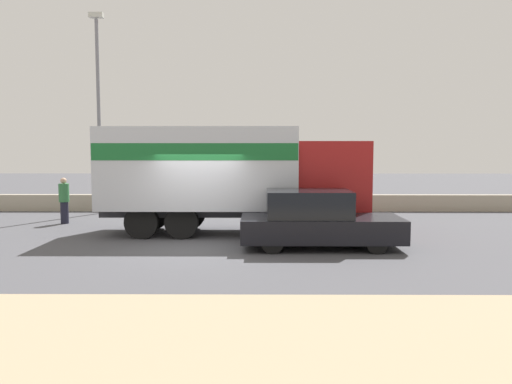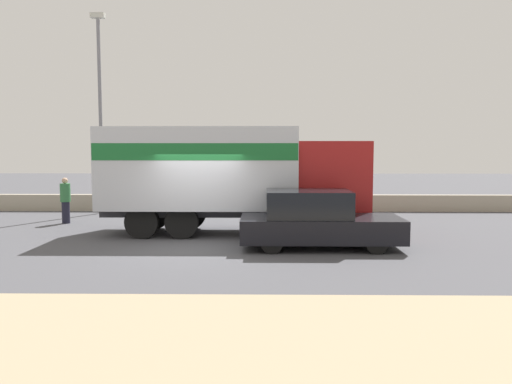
{
  "view_description": "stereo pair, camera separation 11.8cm",
  "coord_description": "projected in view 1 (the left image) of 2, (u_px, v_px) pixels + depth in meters",
  "views": [
    {
      "loc": [
        1.73,
        -13.27,
        2.66
      ],
      "look_at": [
        1.63,
        1.1,
        1.41
      ],
      "focal_mm": 35.0,
      "sensor_mm": 36.0,
      "label": 1
    },
    {
      "loc": [
        1.85,
        -13.27,
        2.66
      ],
      "look_at": [
        1.63,
        1.1,
        1.41
      ],
      "focal_mm": 35.0,
      "sensor_mm": 36.0,
      "label": 2
    }
  ],
  "objects": [
    {
      "name": "car_hatchback",
      "position": [
        317.0,
        220.0,
        13.37
      ],
      "size": [
        4.28,
        1.79,
        1.55
      ],
      "color": "black",
      "rests_on": "ground_plane"
    },
    {
      "name": "dirt_shoulder_foreground",
      "position": [
        125.0,
        355.0,
        6.4
      ],
      "size": [
        60.0,
        5.21,
        0.04
      ],
      "color": "#9E896B",
      "rests_on": "ground_plane"
    },
    {
      "name": "pedestrian",
      "position": [
        64.0,
        200.0,
        17.68
      ],
      "size": [
        0.36,
        0.36,
        1.63
      ],
      "color": "#1E1E2D",
      "rests_on": "ground_plane"
    },
    {
      "name": "stone_wall_backdrop",
      "position": [
        219.0,
        203.0,
        21.27
      ],
      "size": [
        60.0,
        0.35,
        0.7
      ],
      "color": "#A39984",
      "rests_on": "ground_plane"
    },
    {
      "name": "ground_plane",
      "position": [
        196.0,
        247.0,
        13.46
      ],
      "size": [
        80.0,
        80.0,
        0.0
      ],
      "primitive_type": "plane",
      "color": "#47474C"
    },
    {
      "name": "box_truck",
      "position": [
        226.0,
        171.0,
        15.49
      ],
      "size": [
        8.12,
        2.54,
        3.3
      ],
      "color": "maroon",
      "rests_on": "ground_plane"
    },
    {
      "name": "street_lamp",
      "position": [
        98.0,
        101.0,
        20.18
      ],
      "size": [
        0.56,
        0.28,
        8.07
      ],
      "color": "slate",
      "rests_on": "ground_plane"
    }
  ]
}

